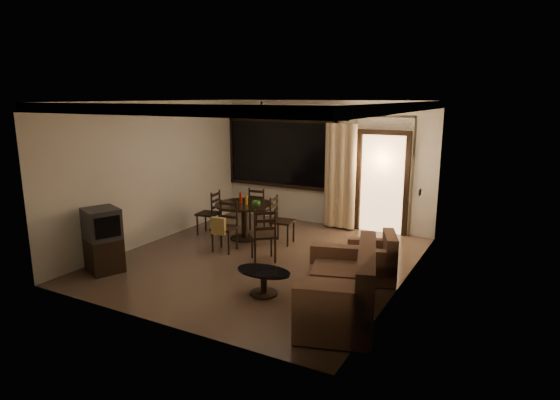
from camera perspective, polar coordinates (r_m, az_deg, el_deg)
The scene contains 12 objects.
ground at distance 8.54m, azimuth -2.12°, elevation -7.22°, with size 5.50×5.50×0.00m, color #7F6651.
room_shell at distance 9.42m, azimuth 6.46°, elevation 6.04°, with size 5.50×6.70×5.50m.
dining_table at distance 9.60m, azimuth -4.38°, elevation -1.36°, with size 1.18×1.18×0.96m.
dining_chair_west at distance 10.06m, azimuth -8.65°, elevation -2.59°, with size 0.47×0.47×0.95m.
dining_chair_east at distance 9.35m, azimuth 0.26°, elevation -3.61°, with size 0.47×0.47×0.95m.
dining_chair_south at distance 8.94m, azimuth -6.78°, elevation -4.32°, with size 0.47×0.52×0.95m.
dining_chair_north at distance 10.37m, azimuth -2.46°, elevation -2.00°, with size 0.47×0.47×0.95m.
tv_cabinet at distance 8.35m, azimuth -20.77°, elevation -4.59°, with size 0.71×0.69×1.08m.
sofa at distance 6.33m, azimuth 7.69°, elevation -10.92°, with size 1.41×1.96×0.94m.
armchair at distance 7.68m, azimuth 11.38°, elevation -7.31°, with size 0.97×0.97×0.75m.
coffee_table at distance 7.02m, azimuth -2.00°, elevation -9.53°, with size 0.85×0.51×0.38m.
side_chair at distance 8.37m, azimuth -2.02°, elevation -5.49°, with size 0.62×0.62×1.00m.
Camera 1 is at (4.11, -6.90, 2.89)m, focal length 30.00 mm.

